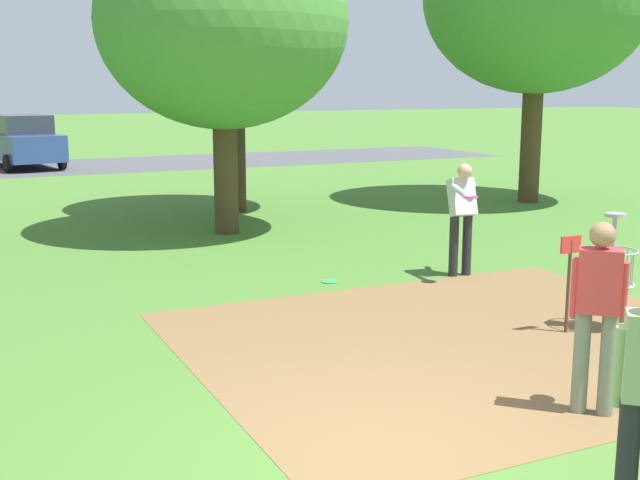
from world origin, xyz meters
The scene contains 10 objects.
ground_plane centered at (0.00, 0.00, 0.00)m, with size 160.00×160.00×0.00m, color #47752D.
dirt_tee_pad centered at (2.37, 2.18, 0.00)m, with size 6.31×5.34×0.01m, color brown.
disc_golf_basket centered at (4.05, 1.88, 0.75)m, with size 0.98×0.58×1.39m.
player_throwing centered at (2.10, 0.04, 0.97)m, with size 0.45×0.45×1.71m.
player_waiting_left centered at (4.11, 4.88, 0.99)m, with size 0.63×1.05×1.71m.
frisbee_mid_grass centered at (2.14, 5.35, 0.01)m, with size 0.24×0.24×0.02m, color green.
tree_near_left centered at (2.10, 9.86, 4.01)m, with size 4.74×4.74×6.04m.
tree_mid_left centered at (3.20, 12.40, 4.40)m, with size 4.41×4.41×6.29m.
parking_lot_strip centered at (0.00, 24.76, 0.00)m, with size 36.00×6.00×0.01m, color #4C4C51.
parked_car_center_left centered at (-0.14, 25.06, 0.92)m, with size 2.47×4.43×1.84m.
Camera 1 is at (-2.93, -4.98, 2.84)m, focal length 45.28 mm.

